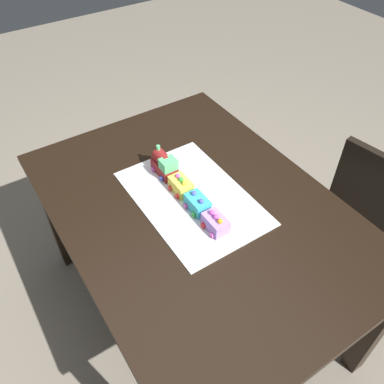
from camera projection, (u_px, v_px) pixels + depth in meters
ground_plane at (196, 306)px, 2.08m from camera, size 8.00×8.00×0.00m
dining_table at (198, 225)px, 1.63m from camera, size 1.40×1.00×0.74m
chair at (377, 212)px, 1.90m from camera, size 0.46×0.46×0.86m
cake_board at (192, 198)px, 1.59m from camera, size 0.60×0.40×0.00m
cake_locomotive at (164, 164)px, 1.66m from camera, size 0.14×0.08×0.12m
cake_car_flatbed_lemon at (181, 185)px, 1.60m from camera, size 0.10×0.08×0.07m
cake_car_hopper_turquoise at (198, 203)px, 1.53m from camera, size 0.10×0.08×0.07m
cake_car_tanker_lavender at (216, 223)px, 1.46m from camera, size 0.10×0.08×0.07m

